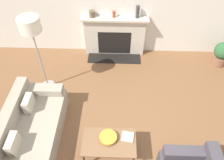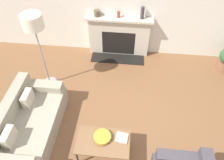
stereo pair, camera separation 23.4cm
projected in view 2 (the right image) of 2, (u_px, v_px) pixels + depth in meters
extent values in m
plane|color=brown|center=(115.00, 159.00, 3.87)|extent=(18.00, 18.00, 0.00)
cube|color=beige|center=(119.00, 37.00, 5.62)|extent=(1.53, 0.20, 1.01)
cube|color=black|center=(118.00, 43.00, 5.66)|extent=(0.84, 0.04, 0.65)
cube|color=black|center=(118.00, 58.00, 5.78)|extent=(1.38, 0.40, 0.02)
cube|color=beige|center=(119.00, 19.00, 5.22)|extent=(1.65, 0.28, 0.05)
cube|color=#9E937F|center=(32.00, 128.00, 4.07)|extent=(0.90, 1.82, 0.42)
cube|color=#9E937F|center=(6.00, 114.00, 3.83)|extent=(0.20, 1.82, 0.33)
cube|color=#9E937F|center=(42.00, 86.00, 4.42)|extent=(0.83, 0.22, 0.16)
cube|color=#C0B49C|center=(9.00, 137.00, 3.55)|extent=(0.12, 0.32, 0.28)
cube|color=#C0B49C|center=(28.00, 98.00, 4.11)|extent=(0.12, 0.32, 0.28)
cube|color=#423D42|center=(181.00, 158.00, 3.35)|extent=(0.75, 0.18, 0.18)
cube|color=brown|center=(103.00, 142.00, 3.65)|extent=(0.90, 0.54, 0.03)
cylinder|color=black|center=(77.00, 158.00, 3.67)|extent=(0.03, 0.03, 0.40)
cylinder|color=black|center=(83.00, 134.00, 3.99)|extent=(0.03, 0.03, 0.40)
cylinder|color=black|center=(128.00, 138.00, 3.93)|extent=(0.03, 0.03, 0.40)
cylinder|color=#BC8E2D|center=(102.00, 138.00, 3.67)|extent=(0.10, 0.10, 0.02)
cylinder|color=#BC8E2D|center=(102.00, 137.00, 3.64)|extent=(0.30, 0.30, 0.05)
cube|color=#B2A893|center=(122.00, 138.00, 3.67)|extent=(0.23, 0.22, 0.02)
cylinder|color=gray|center=(50.00, 82.00, 5.16)|extent=(0.34, 0.34, 0.03)
cylinder|color=gray|center=(43.00, 57.00, 4.60)|extent=(0.03, 0.03, 1.51)
cylinder|color=silver|center=(32.00, 21.00, 3.99)|extent=(0.40, 0.40, 0.28)
cylinder|color=brown|center=(97.00, 13.00, 5.21)|extent=(0.14, 0.14, 0.15)
cylinder|color=brown|center=(118.00, 14.00, 5.17)|extent=(0.07, 0.07, 0.15)
cylinder|color=#3D383D|center=(142.00, 13.00, 5.07)|extent=(0.09, 0.09, 0.30)
cylinder|color=brown|center=(224.00, 65.00, 5.43)|extent=(0.36, 0.36, 0.24)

